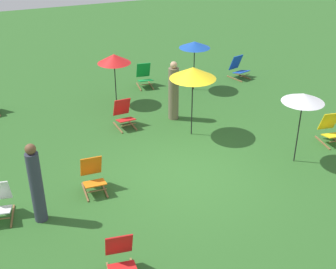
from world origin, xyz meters
TOP-DOWN VIEW (x-y plane):
  - ground_plane at (0.00, 0.00)m, footprint 40.00×40.00m
  - deckchair_0 at (0.98, 5.79)m, footprint 0.56×0.81m
  - deckchair_2 at (-2.41, -2.55)m, footprint 0.57×0.82m
  - deckchair_4 at (4.28, 0.04)m, footprint 0.59×0.82m
  - deckchair_6 at (-0.62, 3.06)m, footprint 0.52×0.79m
  - deckchair_7 at (-2.23, 0.21)m, footprint 0.50×0.78m
  - deckchair_8 at (4.46, 5.29)m, footprint 0.67×0.86m
  - umbrella_0 at (-0.37, 4.71)m, footprint 1.04×1.04m
  - umbrella_1 at (2.78, -0.46)m, footprint 1.02×1.02m
  - umbrella_2 at (0.98, 1.86)m, footprint 1.25×1.25m
  - umbrella_3 at (2.46, 4.88)m, footprint 1.04×1.04m
  - person_0 at (-3.51, -0.43)m, footprint 0.29×0.29m
  - person_1 at (0.91, 3.00)m, footprint 0.34×0.34m

SIDE VIEW (x-z plane):
  - ground_plane at x=0.00m, z-range 0.00..0.00m
  - deckchair_0 at x=0.98m, z-range -0.05..0.79m
  - deckchair_2 at x=-2.41m, z-range -0.05..0.79m
  - deckchair_4 at x=4.28m, z-range -0.05..0.79m
  - deckchair_6 at x=-0.62m, z-range -0.05..0.79m
  - deckchair_7 at x=-2.23m, z-range -0.05..0.79m
  - deckchair_8 at x=4.46m, z-range -0.05..0.79m
  - person_1 at x=0.91m, z-range -0.05..1.74m
  - person_0 at x=-3.51m, z-range -0.03..1.76m
  - umbrella_0 at x=-0.37m, z-range 0.68..2.33m
  - umbrella_3 at x=2.46m, z-range 0.73..2.43m
  - umbrella_1 at x=2.78m, z-range 0.81..2.66m
  - umbrella_2 at x=0.98m, z-range 0.83..2.81m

